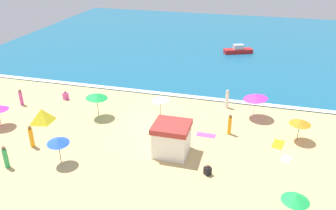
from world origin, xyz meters
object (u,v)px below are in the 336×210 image
object	(u,v)px
parked_bicycle	(182,127)
beachgoer_1	(230,125)
beachgoer_2	(227,99)
lifeguard_cabana	(172,138)
beach_umbrella_4	(161,98)
beach_umbrella_3	(296,198)
small_boat_0	(238,50)
beach_umbrella_2	(256,96)
beach_umbrella_0	(58,141)
beach_umbrella_1	(300,122)
beachgoer_4	(66,96)
beachgoer_5	(208,170)
beach_tent	(42,116)
beach_umbrella_5	(97,96)
beachgoer_6	(31,137)
beachgoer_3	(21,98)
beachgoer_0	(6,157)

from	to	relation	value
parked_bicycle	beachgoer_1	distance (m)	4.05
beachgoer_2	beachgoer_1	bearing A→B (deg)	-81.19
lifeguard_cabana	beach_umbrella_4	size ratio (longest dim) A/B	1.18
beach_umbrella_3	small_boat_0	world-z (taller)	beach_umbrella_3
small_boat_0	beach_umbrella_2	bearing A→B (deg)	-81.07
beach_umbrella_2	parked_bicycle	world-z (taller)	beach_umbrella_2
beach_umbrella_0	beach_umbrella_1	size ratio (longest dim) A/B	1.16
beachgoer_4	beachgoer_5	size ratio (longest dim) A/B	1.13
beach_umbrella_3	beachgoer_5	size ratio (longest dim) A/B	2.72
beach_umbrella_0	beachgoer_5	distance (m)	10.81
beach_umbrella_1	beachgoer_5	world-z (taller)	beach_umbrella_1
lifeguard_cabana	beach_umbrella_1	xyz separation A→B (m)	(9.43, 4.46, 0.41)
small_boat_0	beachgoer_4	bearing A→B (deg)	-127.64
beach_umbrella_0	beach_umbrella_2	size ratio (longest dim) A/B	0.89
beach_umbrella_3	beach_tent	distance (m)	22.10
beach_umbrella_5	beachgoer_2	xyz separation A→B (m)	(11.21, 4.98, -1.20)
lifeguard_cabana	beachgoer_4	distance (m)	14.57
beachgoer_1	beachgoer_6	size ratio (longest dim) A/B	0.98
beach_umbrella_3	beachgoer_1	world-z (taller)	beach_umbrella_3
beach_umbrella_4	beach_umbrella_1	bearing A→B (deg)	-3.47
beachgoer_3	beachgoer_4	distance (m)	4.21
beach_umbrella_2	beachgoer_4	bearing A→B (deg)	-176.89
beach_umbrella_2	beach_umbrella_5	bearing A→B (deg)	-165.29
beach_umbrella_1	small_boat_0	distance (m)	23.54
beach_tent	lifeguard_cabana	bearing A→B (deg)	-8.25
beachgoer_0	beachgoer_3	world-z (taller)	beachgoer_0
beach_umbrella_1	beach_tent	xyz separation A→B (m)	(-21.81, -2.66, -1.03)
beach_tent	parked_bicycle	bearing A→B (deg)	7.73
beach_umbrella_1	beach_umbrella_4	distance (m)	11.81
beach_umbrella_0	beach_umbrella_4	world-z (taller)	beach_umbrella_4
beach_umbrella_1	beach_umbrella_2	distance (m)	4.90
beach_umbrella_3	beach_umbrella_4	world-z (taller)	beach_umbrella_4
beachgoer_0	beachgoer_3	xyz separation A→B (m)	(-5.47, 9.27, -0.05)
beachgoer_4	beach_umbrella_0	bearing A→B (deg)	-61.81
beachgoer_0	beachgoer_6	distance (m)	2.89
beachgoer_3	lifeguard_cabana	bearing A→B (deg)	-15.01
lifeguard_cabana	beachgoer_1	distance (m)	5.67
beach_umbrella_4	beach_tent	bearing A→B (deg)	-161.38
beachgoer_0	beachgoer_5	size ratio (longest dim) A/B	2.20
beach_umbrella_3	beach_tent	world-z (taller)	beach_umbrella_3
beachgoer_3	beachgoer_1	bearing A→B (deg)	-0.99
beach_umbrella_0	beachgoer_5	bearing A→B (deg)	7.72
beachgoer_4	beachgoer_3	bearing A→B (deg)	-146.65
beach_umbrella_4	beachgoer_2	xyz separation A→B (m)	(5.53, 3.90, -1.14)
beach_umbrella_2	small_boat_0	bearing A→B (deg)	98.93
beachgoer_1	beachgoer_2	distance (m)	5.08
beach_umbrella_0	beachgoer_1	size ratio (longest dim) A/B	1.26
parked_bicycle	beachgoer_2	distance (m)	6.46
beachgoer_5	beachgoer_6	world-z (taller)	beachgoer_6
beach_umbrella_2	beachgoer_4	distance (m)	18.80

